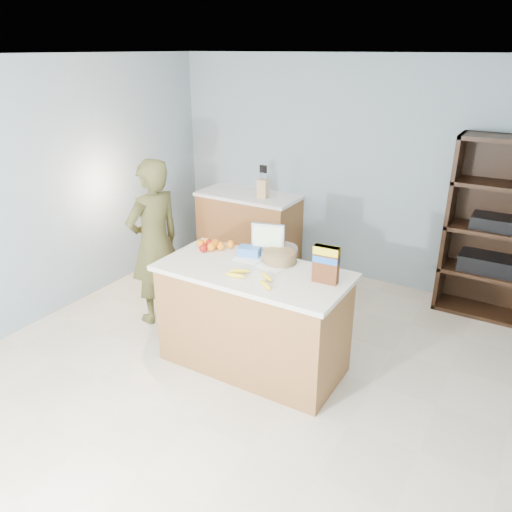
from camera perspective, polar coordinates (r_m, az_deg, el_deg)
The scene contains 15 objects.
floor at distance 4.24m, azimuth -2.49°, elevation -14.18°, with size 4.50×5.00×0.02m, color beige.
walls at distance 3.51m, azimuth -2.95°, elevation 7.94°, with size 4.52×5.02×2.51m.
counter_peninsula at distance 4.22m, azimuth -0.35°, elevation -7.56°, with size 1.56×0.76×0.90m.
back_cabinet at distance 6.25m, azimuth -0.79°, elevation 3.18°, with size 1.24×0.62×0.90m.
shelving_unit at distance 5.45m, azimuth 25.64°, elevation 2.45°, with size 0.90×0.40×1.80m.
person at distance 4.89m, azimuth -11.51°, elevation 1.52°, with size 0.59×0.39×1.62m, color #43411F.
knife_block at distance 5.91m, azimuth 0.82°, elevation 7.77°, with size 0.12×0.10×0.31m.
envelopes at distance 4.10m, azimuth 0.20°, elevation -0.87°, with size 0.48×0.17×0.00m.
bananas at distance 3.83m, azimuth -0.51°, elevation -2.39°, with size 0.46×0.25×0.04m.
apples at distance 4.40m, azimuth -5.71°, elevation 1.18°, with size 0.10×0.20×0.07m.
oranges at distance 4.42m, azimuth -4.79°, elevation 1.33°, with size 0.31×0.22×0.07m.
blue_carton at distance 4.25m, azimuth -0.75°, elevation 0.55°, with size 0.18×0.12×0.08m, color blue.
salad_bowl at distance 4.12m, azimuth 2.70°, elevation 0.07°, with size 0.30×0.30×0.13m.
tv at distance 4.22m, azimuth 1.39°, elevation 2.11°, with size 0.28×0.12×0.28m.
cereal_box at distance 3.75m, azimuth 8.02°, elevation -0.66°, with size 0.20×0.08×0.29m.
Camera 1 is at (1.88, -2.82, 2.55)m, focal length 35.00 mm.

